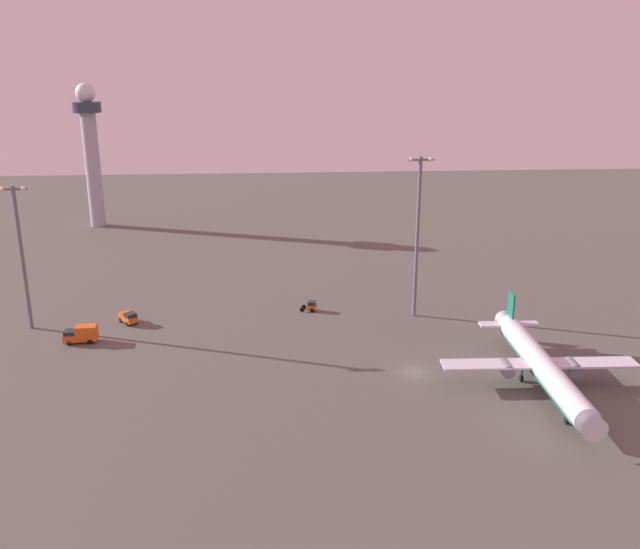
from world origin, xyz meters
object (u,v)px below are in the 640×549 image
at_px(catering_truck, 81,334).
at_px(apron_light_west, 418,229).
at_px(pushback_tug, 311,306).
at_px(control_tower, 91,145).
at_px(maintenance_van, 128,317).
at_px(airplane_taxiway_distant, 540,364).
at_px(apron_light_central, 21,249).

relative_size(catering_truck, apron_light_west, 0.19).
bearing_deg(pushback_tug, control_tower, -126.27).
bearing_deg(maintenance_van, catering_truck, 15.55).
distance_m(control_tower, airplane_taxiway_distant, 147.63).
bearing_deg(pushback_tug, maintenance_van, -66.89).
height_order(control_tower, catering_truck, control_tower).
distance_m(maintenance_van, apron_light_west, 56.69).
distance_m(maintenance_van, apron_light_central, 22.28).
height_order(catering_truck, pushback_tug, catering_truck).
bearing_deg(catering_truck, control_tower, 8.08).
relative_size(maintenance_van, apron_light_west, 0.15).
bearing_deg(apron_light_west, control_tower, 133.69).
bearing_deg(apron_light_central, catering_truck, -34.17).
relative_size(maintenance_van, apron_light_central, 0.17).
bearing_deg(catering_truck, maintenance_van, -39.64).
xyz_separation_m(pushback_tug, apron_light_west, (19.69, -3.99, 16.17)).
distance_m(control_tower, maintenance_van, 89.29).
bearing_deg(airplane_taxiway_distant, control_tower, -48.89).
bearing_deg(maintenance_van, apron_light_central, -34.16).
height_order(control_tower, apron_light_central, control_tower).
distance_m(pushback_tug, apron_light_central, 54.14).
distance_m(maintenance_van, pushback_tug, 34.90).
xyz_separation_m(maintenance_van, pushback_tug, (34.68, 3.88, -0.11)).
bearing_deg(maintenance_van, pushback_tug, 148.30).
xyz_separation_m(control_tower, catering_truck, (18.37, -91.36, -22.39)).
xyz_separation_m(airplane_taxiway_distant, apron_light_west, (-12.43, 31.21, 13.56)).
height_order(apron_light_central, apron_light_west, apron_light_west).
distance_m(catering_truck, maintenance_van, 10.75).
xyz_separation_m(catering_truck, pushback_tug, (41.05, 12.54, -0.51)).
relative_size(airplane_taxiway_distant, apron_light_west, 1.24).
bearing_deg(control_tower, apron_light_west, -46.31).
xyz_separation_m(maintenance_van, apron_light_west, (54.37, -0.11, 16.06)).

